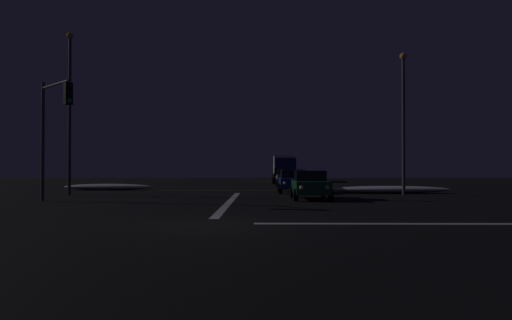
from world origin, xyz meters
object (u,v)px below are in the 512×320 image
Objects in this scene: sedan_green at (310,184)px; sedan_gray at (287,177)px; sedan_black at (282,176)px; streetlamp_right_near at (403,113)px; sedan_red at (293,179)px; traffic_signal_nw at (53,118)px; box_truck at (284,167)px; streetlamp_left_near at (70,102)px; sedan_blue at (293,181)px.

sedan_green is 1.00× the size of sedan_gray.
sedan_black is at bearing 91.66° from sedan_gray.
streetlamp_right_near is at bearing 29.84° from sedan_green.
sedan_black is (-0.35, 12.59, 0.00)m from sedan_red.
box_truck is at bearing 69.40° from traffic_signal_nw.
streetlamp_right_near is at bearing -72.54° from sedan_black.
streetlamp_left_near reaches higher than sedan_gray.
streetlamp_right_near reaches higher than traffic_signal_nw.
sedan_red is at bearing 48.99° from traffic_signal_nw.
sedan_blue is 1.00× the size of sedan_gray.
sedan_gray is 0.49× the size of streetlamp_right_near.
box_truck reaches higher than sedan_green.
sedan_gray is (-0.36, 18.63, 0.00)m from sedan_green.
sedan_blue is at bearing 36.73° from traffic_signal_nw.
sedan_green is 8.30m from streetlamp_right_near.
sedan_red is at bearing 30.82° from streetlamp_left_near.
sedan_green is at bearing -89.99° from box_truck.
sedan_black is 0.70× the size of traffic_signal_nw.
streetlamp_left_near is at bearing 104.99° from traffic_signal_nw.
streetlamp_left_near reaches higher than sedan_green.
sedan_green is 0.52× the size of box_truck.
sedan_green and sedan_black have the same top height.
streetlamp_right_near reaches higher than sedan_black.
sedan_red is (0.34, 5.45, 0.00)m from sedan_blue.
streetlamp_right_near is (6.51, -15.10, 4.33)m from sedan_gray.
sedan_blue and sedan_gray have the same top height.
sedan_green is at bearing -88.75° from sedan_black.
sedan_green is at bearing -85.51° from sedan_blue.
box_truck is at bearing 88.82° from sedan_blue.
streetlamp_right_near reaches higher than sedan_red.
sedan_black is at bearing 56.30° from streetlamp_left_near.
sedan_gray is 0.70× the size of traffic_signal_nw.
sedan_red is at bearing -90.53° from box_truck.
sedan_gray is at bearing 59.12° from traffic_signal_nw.
sedan_black is (-0.18, 6.15, 0.00)m from sedan_gray.
box_truck is (0.52, 25.40, 0.91)m from sedan_blue.
sedan_red is 11.57m from streetlamp_right_near.
streetlamp_left_near is at bearing -123.70° from sedan_black.
streetlamp_right_near is at bearing 17.74° from traffic_signal_nw.
sedan_black is (-0.54, 24.78, 0.00)m from sedan_green.
sedan_green and sedan_gray have the same top height.
streetlamp_left_near is at bearing 166.53° from sedan_green.
sedan_red is 0.52× the size of box_truck.
streetlamp_right_near reaches higher than sedan_gray.
sedan_black is 0.42× the size of streetlamp_left_near.
streetlamp_right_near is at bearing -77.87° from box_truck.
sedan_blue and sedan_black have the same top height.
streetlamp_left_near reaches higher than streetlamp_right_near.
sedan_gray is at bearing 113.32° from streetlamp_right_near.
streetlamp_left_near reaches higher than box_truck.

